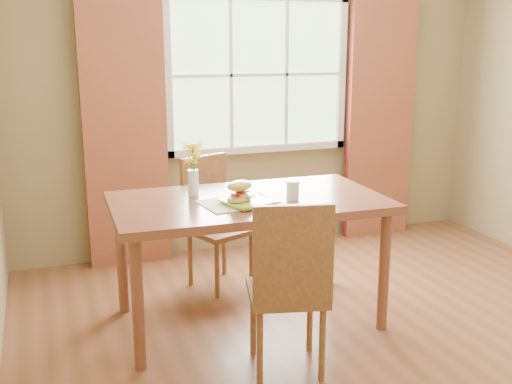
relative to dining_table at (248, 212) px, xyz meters
The scene contains 12 objects.
room 0.97m from the dining_table, 36.95° to the right, with size 4.24×3.84×2.74m.
window 1.72m from the dining_table, 67.25° to the left, with size 1.62×0.06×1.32m.
curtain_left 1.49m from the dining_table, 112.58° to the left, with size 0.65×0.08×2.20m, color maroon.
curtain_right 2.23m from the dining_table, 37.32° to the left, with size 0.65×0.08×2.20m, color maroon.
dining_table is the anchor object (origin of this frame).
chair_near 0.73m from the dining_table, 91.68° to the right, with size 0.50×0.50×0.99m.
chair_far 0.73m from the dining_table, 92.50° to the left, with size 0.52×0.52×0.96m.
placemat 0.15m from the dining_table, 135.11° to the right, with size 0.45×0.33×0.01m, color silver.
plate 0.18m from the dining_table, 109.55° to the right, with size 0.27×0.27×0.01m, color #A5C932.
croissant_sandwich 0.25m from the dining_table, 126.69° to the right, with size 0.22×0.19×0.13m.
water_glass 0.31m from the dining_table, 24.26° to the right, with size 0.08×0.08×0.12m.
flower_vase 0.46m from the dining_table, 149.00° to the left, with size 0.14×0.14×0.35m.
Camera 1 is at (-1.80, -2.95, 1.76)m, focal length 42.00 mm.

